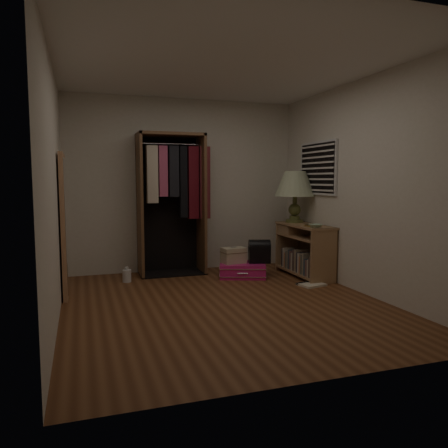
{
  "coord_description": "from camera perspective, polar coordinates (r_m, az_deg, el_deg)",
  "views": [
    {
      "loc": [
        -1.51,
        -4.54,
        1.39
      ],
      "look_at": [
        0.3,
        0.95,
        0.8
      ],
      "focal_mm": 35.0,
      "sensor_mm": 36.0,
      "label": 1
    }
  ],
  "objects": [
    {
      "name": "white_jug",
      "position": [
        6.12,
        -12.57,
        -6.6
      ],
      "size": [
        0.16,
        0.16,
        0.21
      ],
      "rotation": [
        0.0,
        0.0,
        0.4
      ],
      "color": "silver",
      "rests_on": "ground"
    },
    {
      "name": "ceramic_bowl",
      "position": [
        6.0,
        11.86,
        -0.22
      ],
      "size": [
        0.2,
        0.2,
        0.04
      ],
      "primitive_type": "imported",
      "rotation": [
        0.0,
        0.0,
        0.2
      ],
      "color": "#A2C3A4",
      "rests_on": "console_bookshelf"
    },
    {
      "name": "open_wardrobe",
      "position": [
        6.45,
        -6.42,
        4.27
      ],
      "size": [
        1.04,
        0.5,
        2.05
      ],
      "color": "brown",
      "rests_on": "ground"
    },
    {
      "name": "room_walls",
      "position": [
        4.85,
        0.84,
        7.13
      ],
      "size": [
        3.52,
        4.02,
        2.6
      ],
      "color": "beige",
      "rests_on": "ground"
    },
    {
      "name": "floor_mirror",
      "position": [
        5.57,
        -20.14,
        -0.1
      ],
      "size": [
        0.06,
        0.8,
        1.7
      ],
      "color": "tan",
      "rests_on": "ground"
    },
    {
      "name": "ground",
      "position": [
        4.98,
        0.15,
        -10.38
      ],
      "size": [
        4.0,
        4.0,
        0.0
      ],
      "primitive_type": "plane",
      "color": "brown",
      "rests_on": "ground"
    },
    {
      "name": "train_case",
      "position": [
        6.24,
        1.25,
        -4.1
      ],
      "size": [
        0.35,
        0.27,
        0.24
      ],
      "rotation": [
        0.0,
        0.0,
        0.13
      ],
      "color": "#B8AC8D",
      "rests_on": "pink_suitcase"
    },
    {
      "name": "black_bag",
      "position": [
        6.29,
        4.64,
        -3.51
      ],
      "size": [
        0.35,
        0.27,
        0.33
      ],
      "rotation": [
        0.0,
        0.0,
        -0.26
      ],
      "color": "black",
      "rests_on": "pink_suitcase"
    },
    {
      "name": "console_bookshelf",
      "position": [
        6.43,
        10.31,
        -3.17
      ],
      "size": [
        0.42,
        1.12,
        0.75
      ],
      "color": "#986F49",
      "rests_on": "ground"
    },
    {
      "name": "table_lamp",
      "position": [
        6.61,
        9.26,
        5.05
      ],
      "size": [
        0.75,
        0.75,
        0.76
      ],
      "rotation": [
        0.0,
        0.0,
        -0.26
      ],
      "color": "#4D5429",
      "rests_on": "console_bookshelf"
    },
    {
      "name": "brass_tray",
      "position": [
        6.16,
        11.54,
        -0.19
      ],
      "size": [
        0.31,
        0.31,
        0.01
      ],
      "rotation": [
        0.0,
        0.0,
        0.4
      ],
      "color": "#B39645",
      "rests_on": "console_bookshelf"
    },
    {
      "name": "floor_book",
      "position": [
        5.93,
        11.24,
        -7.72
      ],
      "size": [
        0.37,
        0.32,
        0.03
      ],
      "rotation": [
        0.0,
        0.0,
        0.23
      ],
      "color": "beige",
      "rests_on": "ground"
    },
    {
      "name": "pink_suitcase",
      "position": [
        6.28,
        2.42,
        -6.01
      ],
      "size": [
        0.78,
        0.67,
        0.2
      ],
      "rotation": [
        0.0,
        0.0,
        -0.34
      ],
      "color": "#CE196E",
      "rests_on": "ground"
    }
  ]
}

